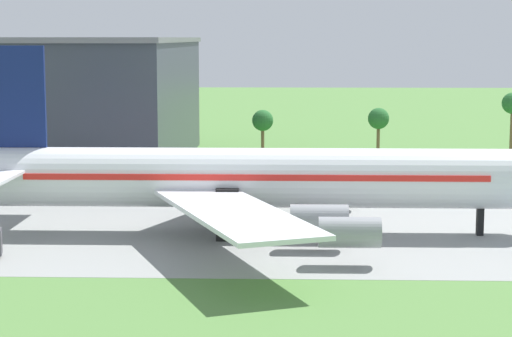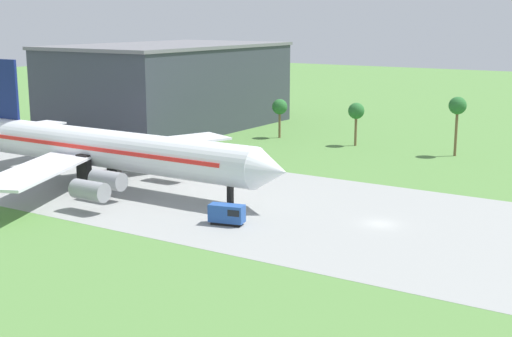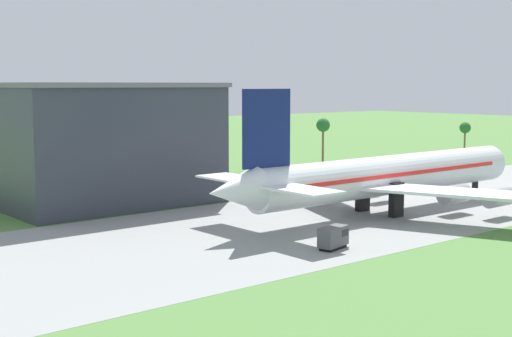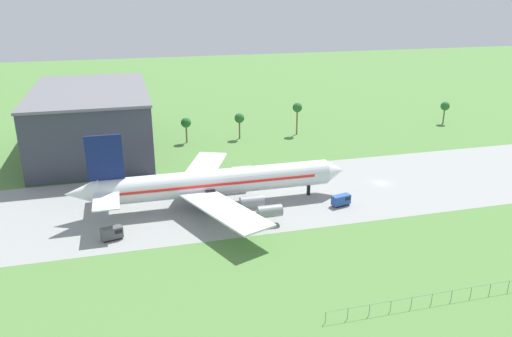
{
  "view_description": "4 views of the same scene",
  "coord_description": "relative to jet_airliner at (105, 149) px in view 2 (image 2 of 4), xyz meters",
  "views": [
    {
      "loc": [
        -44.27,
        -102.07,
        21.25
      ],
      "look_at": [
        -47.57,
        -2.74,
        7.22
      ],
      "focal_mm": 65.0,
      "sensor_mm": 36.0,
      "label": 1
    },
    {
      "loc": [
        36.3,
        -89.13,
        28.04
      ],
      "look_at": [
        -18.6,
        -2.74,
        6.22
      ],
      "focal_mm": 50.0,
      "sensor_mm": 36.0,
      "label": 2
    },
    {
      "loc": [
        -139.04,
        -78.33,
        21.09
      ],
      "look_at": [
        -76.53,
        -2.74,
        9.46
      ],
      "focal_mm": 50.0,
      "sensor_mm": 36.0,
      "label": 3
    },
    {
      "loc": [
        -69.08,
        -118.8,
        52.11
      ],
      "look_at": [
        -35.75,
        5.0,
        6.0
      ],
      "focal_mm": 35.0,
      "sensor_mm": 36.0,
      "label": 4
    }
  ],
  "objects": [
    {
      "name": "terminal_building",
      "position": [
        -30.92,
        55.49,
        4.54
      ],
      "size": [
        36.72,
        61.2,
        21.35
      ],
      "color": "#333842",
      "rests_on": "ground_plane"
    },
    {
      "name": "palm_tree_row",
      "position": [
        42.39,
        57.17,
        1.85
      ],
      "size": [
        109.56,
        3.6,
        12.22
      ],
      "color": "brown",
      "rests_on": "ground_plane"
    },
    {
      "name": "jet_airliner",
      "position": [
        0.0,
        0.0,
        0.0
      ],
      "size": [
        71.19,
        57.02,
        20.45
      ],
      "color": "white",
      "rests_on": "ground_plane"
    },
    {
      "name": "ground_plane",
      "position": [
        48.87,
        2.74,
        -6.15
      ],
      "size": [
        600.0,
        600.0,
        0.0
      ],
      "primitive_type": "plane",
      "color": "#517F3D"
    },
    {
      "name": "taxiway_strip",
      "position": [
        48.87,
        2.74,
        -6.14
      ],
      "size": [
        320.0,
        44.0,
        0.02
      ],
      "color": "gray",
      "rests_on": "ground_plane"
    },
    {
      "name": "catering_van",
      "position": [
        31.26,
        -8.82,
        -4.64
      ],
      "size": [
        5.23,
        3.09,
        2.83
      ],
      "color": "black",
      "rests_on": "ground_plane"
    }
  ]
}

